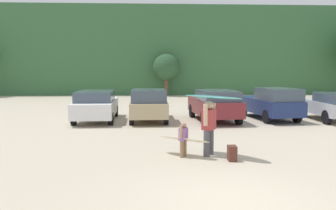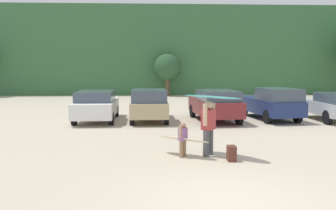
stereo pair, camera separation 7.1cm
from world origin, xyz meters
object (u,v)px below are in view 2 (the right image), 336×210
at_px(person_child, 183,138).
at_px(backpack_dropped, 232,153).
at_px(parked_car_white, 96,105).
at_px(parked_car_silver, 332,105).
at_px(surfboard_teal, 212,97).
at_px(surfboard_cream, 183,139).
at_px(parked_car_navy, 272,103).
at_px(parked_car_maroon, 215,104).
at_px(person_adult, 208,125).
at_px(parked_car_tan, 149,104).

distance_m(person_child, backpack_dropped, 1.54).
bearing_deg(parked_car_white, backpack_dropped, -149.27).
distance_m(parked_car_silver, backpack_dropped, 10.39).
distance_m(surfboard_teal, surfboard_cream, 1.58).
xyz_separation_m(parked_car_white, parked_car_navy, (9.07, -0.03, 0.05)).
height_order(parked_car_maroon, surfboard_teal, surfboard_teal).
bearing_deg(parked_car_navy, surfboard_teal, 142.36).
relative_size(person_adult, backpack_dropped, 3.82).
bearing_deg(parked_car_silver, surfboard_teal, 132.37).
bearing_deg(parked_car_white, surfboard_cream, -154.74).
xyz_separation_m(parked_car_maroon, surfboard_cream, (-2.28, -7.26, -0.34)).
height_order(person_adult, person_child, person_adult).
distance_m(parked_car_navy, backpack_dropped, 9.27).
bearing_deg(parked_car_white, parked_car_silver, -93.68).
distance_m(parked_car_navy, person_child, 9.46).
distance_m(parked_car_white, person_adult, 8.94).
relative_size(parked_car_maroon, person_adult, 2.61).
relative_size(parked_car_tan, backpack_dropped, 9.43).
height_order(surfboard_cream, backpack_dropped, surfboard_cream).
relative_size(parked_car_navy, parked_car_silver, 1.16).
bearing_deg(parked_car_tan, parked_car_maroon, -93.89).
distance_m(parked_car_white, parked_car_navy, 9.07).
height_order(parked_car_white, parked_car_navy, parked_car_navy).
height_order(person_child, surfboard_cream, person_child).
bearing_deg(parked_car_tan, surfboard_teal, -165.93).
xyz_separation_m(parked_car_white, parked_car_tan, (2.68, -0.26, 0.04)).
bearing_deg(backpack_dropped, parked_car_navy, 64.75).
xyz_separation_m(parked_car_navy, surfboard_teal, (-4.44, -7.71, 0.98)).
xyz_separation_m(parked_car_tan, person_child, (1.05, -7.58, -0.25)).
relative_size(person_adult, surfboard_cream, 0.98).
bearing_deg(surfboard_teal, parked_car_silver, -89.75).
height_order(person_child, surfboard_teal, surfboard_teal).
distance_m(parked_car_tan, parked_car_silver, 9.34).
bearing_deg(backpack_dropped, parked_car_silver, 48.41).
bearing_deg(parked_car_tan, parked_car_navy, -88.48).
bearing_deg(backpack_dropped, person_adult, 130.28).
bearing_deg(surfboard_cream, parked_car_tan, -45.99).
bearing_deg(person_adult, surfboard_cream, 34.94).
height_order(parked_car_tan, surfboard_teal, surfboard_teal).
height_order(parked_car_navy, person_child, parked_car_navy).
xyz_separation_m(parked_car_tan, parked_car_maroon, (3.35, -0.20, 0.01)).
xyz_separation_m(parked_car_navy, person_adult, (-4.53, -7.67, 0.11)).
relative_size(parked_car_tan, surfboard_teal, 2.18).
distance_m(parked_car_navy, surfboard_cream, 9.35).
xyz_separation_m(person_child, surfboard_cream, (0.02, 0.13, -0.07)).
xyz_separation_m(person_adult, surfboard_cream, (-0.79, -0.01, -0.44)).
xyz_separation_m(person_child, surfboard_teal, (0.89, 0.10, 1.24)).
xyz_separation_m(parked_car_silver, backpack_dropped, (-6.89, -7.76, -0.57)).
bearing_deg(parked_car_tan, person_adult, -166.50).
bearing_deg(parked_car_tan, parked_car_white, 84.00).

